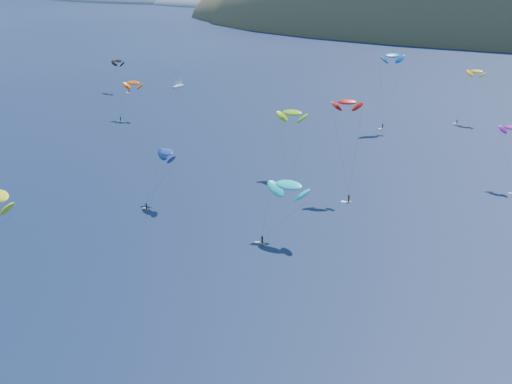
% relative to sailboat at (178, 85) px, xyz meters
% --- Properties ---
extents(headland, '(460.00, 250.00, 60.00)m').
position_rel_sailboat_xyz_m(headland, '(-341.04, 527.46, -4.22)').
color(headland, slate).
rests_on(headland, ground).
extents(sailboat, '(7.70, 6.66, 9.53)m').
position_rel_sailboat_xyz_m(sailboat, '(0.00, 0.00, 0.00)').
color(sailboat, white).
rests_on(sailboat, ground).
extents(kitesurfer_1, '(8.58, 10.01, 15.73)m').
position_rel_sailboat_xyz_m(kitesurfer_1, '(19.89, -61.69, 12.54)').
color(kitesurfer_1, gold).
rests_on(kitesurfer_1, ground).
extents(kitesurfer_3, '(10.42, 14.33, 20.12)m').
position_rel_sailboat_xyz_m(kitesurfer_3, '(101.55, -99.57, 16.74)').
color(kitesurfer_3, gold).
rests_on(kitesurfer_3, ground).
extents(kitesurfer_4, '(9.34, 9.75, 28.14)m').
position_rel_sailboat_xyz_m(kitesurfer_4, '(110.01, -32.50, 24.67)').
color(kitesurfer_4, gold).
rests_on(kitesurfer_4, ground).
extents(kitesurfer_5, '(10.76, 9.69, 14.99)m').
position_rel_sailboat_xyz_m(kitesurfer_5, '(120.31, -143.51, 11.30)').
color(kitesurfer_5, gold).
rests_on(kitesurfer_5, ground).
extents(kitesurfer_6, '(7.60, 10.65, 17.48)m').
position_rel_sailboat_xyz_m(kitesurfer_6, '(157.64, -82.32, 14.84)').
color(kitesurfer_6, gold).
rests_on(kitesurfer_6, ground).
extents(kitesurfer_9, '(8.95, 10.69, 26.21)m').
position_rel_sailboat_xyz_m(kitesurfer_9, '(120.65, -108.36, 23.12)').
color(kitesurfer_9, gold).
rests_on(kitesurfer_9, ground).
extents(kitesurfer_10, '(9.00, 12.05, 15.32)m').
position_rel_sailboat_xyz_m(kitesurfer_10, '(83.51, -135.56, 12.12)').
color(kitesurfer_10, gold).
rests_on(kitesurfer_10, ground).
extents(kitesurfer_11, '(8.49, 10.98, 20.45)m').
position_rel_sailboat_xyz_m(kitesurfer_11, '(135.14, -8.67, 17.51)').
color(kitesurfer_11, gold).
rests_on(kitesurfer_11, ground).
extents(kitesurfer_12, '(11.79, 5.70, 15.76)m').
position_rel_sailboat_xyz_m(kitesurfer_12, '(-18.36, -20.15, 12.62)').
color(kitesurfer_12, gold).
rests_on(kitesurfer_12, ground).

